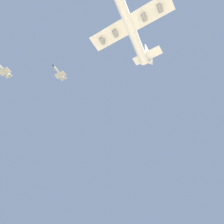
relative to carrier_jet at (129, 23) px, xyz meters
name	(u,v)px	position (x,y,z in m)	size (l,w,h in m)	color
carrier_jet	(129,23)	(0.00, 0.00, 0.00)	(65.04, 56.72, 20.62)	white
chase_jet_left_wing	(59,73)	(37.72, -47.17, -10.67)	(12.92, 12.75, 4.00)	#999EA3
chase_jet_right_wing	(3,69)	(72.53, -48.29, -23.55)	(12.46, 13.18, 4.00)	#999EA3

